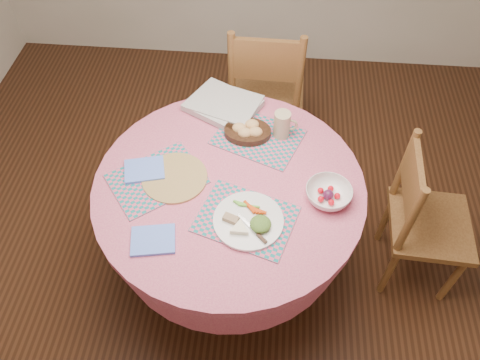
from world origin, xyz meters
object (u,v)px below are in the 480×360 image
(chair_back, at_px, (266,89))
(chair_right, at_px, (422,219))
(latte_mug, at_px, (282,124))
(wicker_trivet, at_px, (175,178))
(fruit_bowl, at_px, (328,194))
(dinner_plate, at_px, (250,220))
(dining_table, at_px, (230,208))
(bread_bowl, at_px, (248,131))

(chair_back, bearing_deg, chair_right, 135.19)
(chair_back, relative_size, latte_mug, 7.24)
(chair_back, distance_m, wicker_trivet, 1.03)
(latte_mug, relative_size, fruit_bowl, 0.56)
(chair_right, xyz_separation_m, dinner_plate, (-0.85, -0.29, 0.30))
(wicker_trivet, distance_m, dinner_plate, 0.42)
(dining_table, xyz_separation_m, wicker_trivet, (-0.25, 0.01, 0.20))
(dinner_plate, relative_size, latte_mug, 2.17)
(chair_back, xyz_separation_m, fruit_bowl, (0.32, -0.98, 0.26))
(dining_table, bearing_deg, dinner_plate, -62.11)
(chair_back, bearing_deg, wicker_trivet, 69.13)
(bread_bowl, height_order, latte_mug, latte_mug)
(chair_back, xyz_separation_m, bread_bowl, (-0.06, -0.63, 0.26))
(chair_right, bearing_deg, wicker_trivet, 96.60)
(dining_table, xyz_separation_m, chair_back, (0.12, 0.94, -0.03))
(chair_back, bearing_deg, dinner_plate, 90.30)
(wicker_trivet, bearing_deg, fruit_bowl, -4.36)
(dining_table, bearing_deg, latte_mug, 55.19)
(latte_mug, bearing_deg, bread_bowl, -174.63)
(chair_right, xyz_separation_m, fruit_bowl, (-0.51, -0.13, 0.31))
(chair_right, xyz_separation_m, chair_back, (-0.83, 0.86, 0.05))
(dining_table, height_order, dinner_plate, dinner_plate)
(chair_back, distance_m, latte_mug, 0.69)
(wicker_trivet, xyz_separation_m, latte_mug, (0.48, 0.32, 0.07))
(chair_right, height_order, chair_back, chair_back)
(bread_bowl, bearing_deg, fruit_bowl, -42.89)
(bread_bowl, distance_m, fruit_bowl, 0.52)
(wicker_trivet, bearing_deg, latte_mug, 33.73)
(dining_table, relative_size, bread_bowl, 5.39)
(latte_mug, distance_m, fruit_bowl, 0.43)
(chair_back, height_order, bread_bowl, chair_back)
(bread_bowl, xyz_separation_m, latte_mug, (0.17, 0.02, 0.04))
(dinner_plate, xyz_separation_m, fruit_bowl, (0.33, 0.16, 0.01))
(dining_table, xyz_separation_m, dinner_plate, (0.11, -0.21, 0.21))
(chair_back, height_order, fruit_bowl, chair_back)
(dining_table, xyz_separation_m, chair_right, (0.96, 0.08, -0.09))
(chair_right, distance_m, latte_mug, 0.85)
(chair_right, relative_size, dinner_plate, 3.00)
(dining_table, relative_size, chair_right, 1.38)
(chair_right, xyz_separation_m, bread_bowl, (-0.90, 0.23, 0.31))
(latte_mug, bearing_deg, chair_back, 99.44)
(dinner_plate, xyz_separation_m, bread_bowl, (-0.05, 0.52, 0.01))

